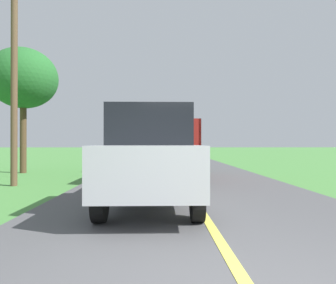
{
  "coord_description": "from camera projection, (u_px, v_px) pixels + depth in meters",
  "views": [
    {
      "loc": [
        -0.76,
        -2.07,
        1.33
      ],
      "look_at": [
        -0.38,
        13.51,
        1.4
      ],
      "focal_mm": 32.51,
      "sensor_mm": 36.0,
      "label": 1
    }
  ],
  "objects": [
    {
      "name": "following_car",
      "position": [
        151.0,
        156.0,
        6.03
      ],
      "size": [
        1.74,
        4.1,
        1.92
      ],
      "color": "#B7BABF",
      "rests_on": "road_surface"
    },
    {
      "name": "banana_truck_near",
      "position": [
        163.0,
        140.0,
        12.8
      ],
      "size": [
        2.38,
        5.82,
        2.8
      ],
      "color": "#2D2D30",
      "rests_on": "road_surface"
    },
    {
      "name": "roadside_tree_near_left",
      "position": [
        23.0,
        79.0,
        13.65
      ],
      "size": [
        3.0,
        3.0,
        5.61
      ],
      "color": "#4C3823",
      "rests_on": "ground"
    },
    {
      "name": "banana_truck_far",
      "position": [
        164.0,
        142.0,
        25.37
      ],
      "size": [
        2.38,
        5.81,
        2.8
      ],
      "color": "#2D2D30",
      "rests_on": "road_surface"
    },
    {
      "name": "utility_pole_roadside",
      "position": [
        14.0,
        71.0,
        9.5
      ],
      "size": [
        1.72,
        0.2,
        6.67
      ],
      "color": "brown",
      "rests_on": "ground"
    }
  ]
}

